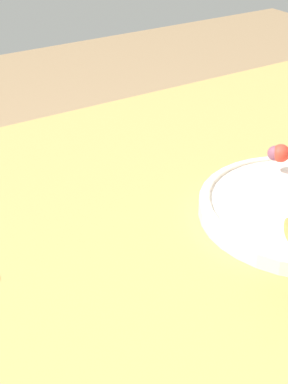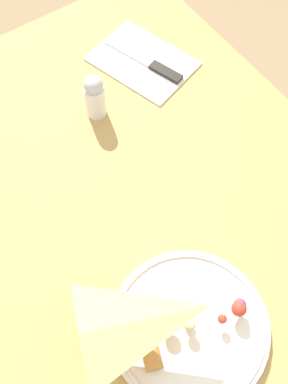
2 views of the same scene
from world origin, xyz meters
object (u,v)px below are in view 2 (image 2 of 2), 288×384
dining_table (155,286)px  salt_shaker (95,96)px  plate_pizza (191,326)px  napkin_folded (143,61)px  butter_knife (146,61)px

dining_table → salt_shaker: 0.34m
dining_table → salt_shaker: size_ratio=12.42×
dining_table → plate_pizza: bearing=170.6°
napkin_folded → butter_knife: size_ratio=1.23×
dining_table → salt_shaker: (0.29, -0.07, 0.16)m
dining_table → napkin_folded: napkin_folded is taller
dining_table → plate_pizza: plate_pizza is taller
napkin_folded → salt_shaker: (-0.05, 0.13, 0.04)m
dining_table → napkin_folded: (0.34, -0.21, 0.11)m
napkin_folded → salt_shaker: 0.15m
plate_pizza → salt_shaker: bearing=-13.3°
dining_table → plate_pizza: size_ratio=5.05×
salt_shaker → butter_knife: bearing=-71.6°
plate_pizza → dining_table: bearing=-9.4°
plate_pizza → salt_shaker: size_ratio=2.46×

